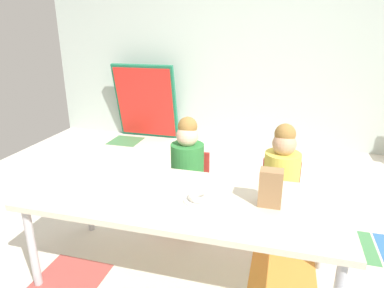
{
  "coord_description": "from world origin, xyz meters",
  "views": [
    {
      "loc": [
        0.36,
        -2.42,
        1.57
      ],
      "look_at": [
        -0.2,
        -0.4,
        0.84
      ],
      "focal_mm": 31.74,
      "sensor_mm": 36.0,
      "label": 1
    }
  ],
  "objects": [
    {
      "name": "paper_plate_near_edge",
      "position": [
        -0.08,
        -0.69,
        0.6
      ],
      "size": [
        0.18,
        0.18,
        0.01
      ],
      "primitive_type": "cylinder",
      "color": "white",
      "rests_on": "craft_table"
    },
    {
      "name": "back_wall",
      "position": [
        0.0,
        2.21,
        1.27
      ],
      "size": [
        5.93,
        0.1,
        2.53
      ],
      "primitive_type": "cube",
      "color": "#B2C1B7",
      "rests_on": "ground_plane"
    },
    {
      "name": "paper_bag_brown",
      "position": [
        0.33,
        -0.63,
        0.7
      ],
      "size": [
        0.13,
        0.09,
        0.22
      ],
      "primitive_type": "cube",
      "color": "#9E754C",
      "rests_on": "craft_table"
    },
    {
      "name": "seated_child_middle_seat",
      "position": [
        0.39,
        -0.04,
        0.55
      ],
      "size": [
        0.32,
        0.31,
        0.92
      ],
      "color": "red",
      "rests_on": "ground_plane"
    },
    {
      "name": "donut_powdered_on_plate",
      "position": [
        -0.08,
        -0.69,
        0.62
      ],
      "size": [
        0.13,
        0.13,
        0.04
      ],
      "primitive_type": "torus",
      "color": "white",
      "rests_on": "craft_table"
    },
    {
      "name": "seated_child_near_camera",
      "position": [
        -0.33,
        -0.04,
        0.55
      ],
      "size": [
        0.35,
        0.35,
        0.92
      ],
      "color": "red",
      "rests_on": "ground_plane"
    },
    {
      "name": "craft_table",
      "position": [
        -0.19,
        -0.65,
        0.55
      ],
      "size": [
        1.91,
        0.76,
        0.59
      ],
      "color": "beige",
      "rests_on": "ground_plane"
    },
    {
      "name": "folded_activity_table",
      "position": [
        -1.55,
        2.01,
        0.54
      ],
      "size": [
        0.9,
        0.29,
        1.09
      ],
      "color": "#19724C",
      "rests_on": "ground_plane"
    },
    {
      "name": "ground_plane",
      "position": [
        0.0,
        -0.0,
        -0.01
      ],
      "size": [
        5.93,
        4.43,
        0.02
      ],
      "color": "silver"
    }
  ]
}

